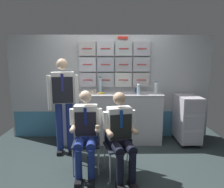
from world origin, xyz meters
TOP-DOWN VIEW (x-y plane):
  - ground at (0.00, 0.00)m, footprint 4.80×4.80m
  - galley_bulkhead at (0.01, 1.37)m, footprint 4.20×0.14m
  - galley_counter at (0.02, 1.09)m, footprint 2.00×0.53m
  - service_trolley at (1.53, 0.99)m, footprint 0.40×0.65m
  - folding_chair_left at (-0.37, 0.09)m, footprint 0.41×0.42m
  - crew_member_left at (-0.36, -0.07)m, footprint 0.48×0.59m
  - folding_chair_center at (0.10, -0.04)m, footprint 0.48×0.48m
  - crew_member_center at (0.14, -0.20)m, footprint 0.49×0.63m
  - crew_member_standing at (-0.82, 0.59)m, footprint 0.53×0.31m
  - water_bottle_clear at (-0.77, 1.10)m, footprint 0.07×0.07m
  - water_bottle_blue_cap at (-0.21, 1.25)m, footprint 0.07×0.07m
  - water_bottle_short at (0.54, 0.97)m, footprint 0.06×0.06m
  - water_bottle_tall at (0.91, 1.12)m, footprint 0.08×0.08m
  - espresso_cup_small at (-0.35, 1.00)m, footprint 0.06×0.06m
  - paper_cup_tan at (0.53, 1.21)m, footprint 0.06×0.06m
  - coffee_cup_white at (-0.31, 1.23)m, footprint 0.06×0.06m
  - paper_cup_blue at (-0.54, 1.04)m, footprint 0.07×0.07m
  - snack_banana at (-0.18, 1.01)m, footprint 0.17×0.10m

SIDE VIEW (x-z plane):
  - ground at x=0.00m, z-range -0.04..0.00m
  - galley_counter at x=0.02m, z-range 0.00..1.00m
  - service_trolley at x=1.53m, z-range 0.03..0.99m
  - folding_chair_left at x=-0.37m, z-range 0.10..0.94m
  - folding_chair_center at x=0.10m, z-range 0.10..0.94m
  - crew_member_center at x=0.14m, z-range 0.06..1.28m
  - crew_member_left at x=-0.36m, z-range 0.06..1.28m
  - crew_member_standing at x=-0.82m, z-range 0.16..1.84m
  - snack_banana at x=-0.18m, z-range 0.99..1.03m
  - paper_cup_blue at x=-0.54m, z-range 1.00..1.06m
  - coffee_cup_white at x=-0.31m, z-range 1.00..1.06m
  - espresso_cup_small at x=-0.35m, z-range 1.00..1.06m
  - paper_cup_tan at x=0.53m, z-range 1.00..1.09m
  - galley_bulkhead at x=0.01m, z-range 0.02..2.17m
  - water_bottle_short at x=0.54m, z-range 0.99..1.22m
  - water_bottle_tall at x=0.91m, z-range 0.99..1.22m
  - water_bottle_clear at x=-0.77m, z-range 0.99..1.30m
  - water_bottle_blue_cap at x=-0.21m, z-range 0.99..1.30m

